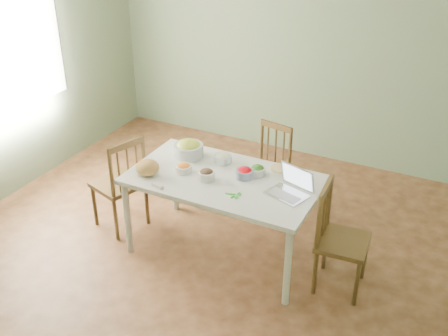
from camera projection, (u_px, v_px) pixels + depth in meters
The scene contains 18 objects.
floor at pixel (205, 258), 5.15m from camera, with size 5.00×5.00×0.00m, color #402110.
wall_back at pixel (304, 49), 6.46m from camera, with size 5.00×0.00×2.70m, color gray.
window_left at pixel (6, 58), 5.65m from camera, with size 0.04×1.60×1.20m, color white.
dining_table at pixel (224, 215), 5.07m from camera, with size 1.70×0.96×0.80m, color white, non-canonical shape.
chair_far at pixel (266, 170), 5.70m from camera, with size 0.41×0.39×0.93m, color #473018, non-canonical shape.
chair_left at pixel (118, 182), 5.40m from camera, with size 0.45×0.43×1.01m, color #473018, non-canonical shape.
chair_right at pixel (343, 240), 4.58m from camera, with size 0.44×0.41×0.98m, color #473018, non-canonical shape.
bread_boule at pixel (147, 167), 4.90m from camera, with size 0.21×0.21×0.14m, color #A87B48.
butter_stick at pixel (158, 186), 4.72m from camera, with size 0.12×0.03×0.03m, color silver.
bowl_squash at pixel (189, 148), 5.21m from camera, with size 0.28×0.28×0.16m, color gold, non-canonical shape.
bowl_carrot at pixel (183, 168), 4.95m from camera, with size 0.15×0.15×0.08m, color orange, non-canonical shape.
bowl_onion at pixel (223, 158), 5.12m from camera, with size 0.17×0.17×0.09m, color beige, non-canonical shape.
bowl_mushroom at pixel (206, 175), 4.83m from camera, with size 0.15×0.15×0.10m, color black, non-canonical shape.
bowl_redpep at pixel (245, 173), 4.86m from camera, with size 0.16×0.16×0.10m, color #B80200, non-canonical shape.
bowl_broccoli at pixel (258, 170), 4.91m from camera, with size 0.15×0.15×0.09m, color #0C3D0B, non-canonical shape.
flatbread at pixel (281, 168), 5.01m from camera, with size 0.18×0.18×0.02m, color #D7BF7A.
basil_bunch at pixel (233, 194), 4.61m from camera, with size 0.17×0.17×0.02m, color #127816, non-canonical shape.
laptop at pixel (287, 184), 4.56m from camera, with size 0.33×0.28×0.23m, color silver, non-canonical shape.
Camera 1 is at (2.03, -3.58, 3.22)m, focal length 43.84 mm.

